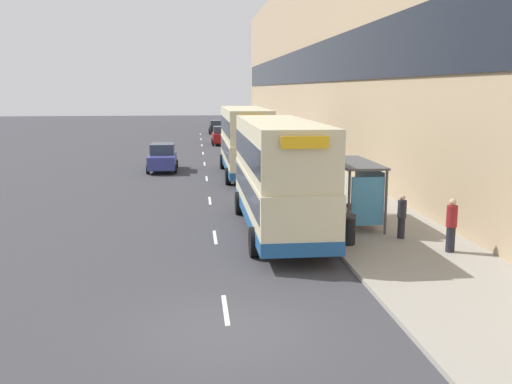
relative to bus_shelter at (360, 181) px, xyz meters
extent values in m
plane|color=#38383D|center=(-5.77, -9.30, -1.88)|extent=(220.00, 220.00, 0.00)
cube|color=gray|center=(0.73, 29.20, -1.81)|extent=(5.00, 93.00, 0.14)
cube|color=tan|center=(4.73, 29.20, 6.48)|extent=(3.00, 93.00, 16.72)
cube|color=black|center=(3.19, 29.20, 5.65)|extent=(0.12, 89.28, 3.01)
cube|color=silver|center=(-5.77, -8.10, -1.87)|extent=(0.12, 2.00, 0.01)
cube|color=silver|center=(-5.77, -0.94, -1.87)|extent=(0.12, 2.00, 0.01)
cube|color=silver|center=(-5.77, 6.21, -1.87)|extent=(0.12, 2.00, 0.01)
cube|color=silver|center=(-5.77, 13.37, -1.87)|extent=(0.12, 2.00, 0.01)
cube|color=silver|center=(-5.77, 20.52, -1.87)|extent=(0.12, 2.00, 0.01)
cube|color=silver|center=(-5.77, 27.68, -1.87)|extent=(0.12, 2.00, 0.01)
cube|color=silver|center=(-5.77, 34.83, -1.87)|extent=(0.12, 2.00, 0.01)
cube|color=silver|center=(-5.77, 41.99, -1.87)|extent=(0.12, 2.00, 0.01)
cube|color=silver|center=(-5.77, 49.15, -1.87)|extent=(0.12, 2.00, 0.01)
cube|color=#4C4C51|center=(-0.17, 0.35, 0.70)|extent=(1.60, 4.20, 0.08)
cylinder|color=#4C4C51|center=(-0.87, -1.65, -0.54)|extent=(0.10, 0.10, 2.40)
cylinder|color=#4C4C51|center=(-0.87, 2.35, -0.54)|extent=(0.10, 0.10, 2.40)
cylinder|color=#4C4C51|center=(0.53, -1.65, -0.54)|extent=(0.10, 0.10, 2.40)
cylinder|color=#4C4C51|center=(0.53, 2.35, -0.54)|extent=(0.10, 0.10, 2.40)
cube|color=#99A8B2|center=(0.50, 0.35, -0.42)|extent=(0.04, 3.68, 1.92)
cube|color=#3F8CBF|center=(-0.17, -1.59, -0.49)|extent=(1.19, 0.10, 1.82)
cube|color=maroon|center=(0.07, 0.35, -1.29)|extent=(0.36, 2.80, 0.08)
cube|color=beige|center=(-3.30, -0.42, -0.45)|extent=(2.55, 10.11, 1.85)
cube|color=beige|center=(-3.30, -0.42, 1.45)|extent=(2.50, 9.80, 1.95)
cube|color=#1E518C|center=(-3.30, -0.42, -1.15)|extent=(2.58, 10.16, 0.45)
cube|color=#2D3847|center=(-3.30, -0.42, -0.08)|extent=(2.58, 9.50, 0.81)
cube|color=#2D3847|center=(-3.30, -0.42, 1.35)|extent=(2.55, 9.50, 0.94)
cube|color=yellow|center=(-3.30, -5.45, 2.07)|extent=(1.40, 0.08, 0.36)
cylinder|color=black|center=(-4.57, 3.02, -1.38)|extent=(0.30, 1.00, 1.00)
cylinder|color=black|center=(-2.02, 3.02, -1.38)|extent=(0.30, 1.00, 1.00)
cylinder|color=black|center=(-4.57, -3.55, -1.38)|extent=(0.30, 1.00, 1.00)
cylinder|color=black|center=(-2.02, -3.55, -1.38)|extent=(0.30, 1.00, 1.00)
cube|color=beige|center=(-3.31, 14.21, -0.45)|extent=(2.55, 10.44, 1.85)
cube|color=beige|center=(-3.31, 14.21, 1.45)|extent=(2.50, 10.12, 1.95)
cube|color=#1E518C|center=(-3.31, 14.21, -1.15)|extent=(2.58, 10.49, 0.45)
cube|color=#2D3847|center=(-3.31, 14.21, -0.08)|extent=(2.58, 9.81, 0.81)
cube|color=#2D3847|center=(-3.31, 14.21, 1.35)|extent=(2.55, 9.81, 0.94)
cube|color=yellow|center=(-3.31, 9.01, 2.07)|extent=(1.40, 0.08, 0.36)
cylinder|color=black|center=(-4.58, 17.76, -1.38)|extent=(0.30, 1.00, 1.00)
cylinder|color=black|center=(-2.03, 17.76, -1.38)|extent=(0.30, 1.00, 1.00)
cylinder|color=black|center=(-4.58, 10.98, -1.38)|extent=(0.30, 1.00, 1.00)
cylinder|color=black|center=(-2.03, 10.98, -1.38)|extent=(0.30, 1.00, 1.00)
cube|color=navy|center=(-8.65, 17.09, -1.15)|extent=(1.78, 4.36, 0.85)
cube|color=#2D3847|center=(-8.65, 17.31, -0.38)|extent=(1.56, 2.09, 0.69)
cylinder|color=black|center=(-7.76, 15.74, -1.58)|extent=(0.20, 0.60, 0.60)
cylinder|color=black|center=(-9.54, 15.74, -1.58)|extent=(0.20, 0.60, 0.60)
cylinder|color=black|center=(-7.76, 18.44, -1.58)|extent=(0.20, 0.60, 0.60)
cylinder|color=black|center=(-9.54, 18.44, -1.58)|extent=(0.20, 0.60, 0.60)
cube|color=black|center=(-3.66, 49.89, -1.20)|extent=(1.85, 4.22, 0.75)
cube|color=#2D3847|center=(-3.66, 49.68, -0.53)|extent=(1.63, 2.03, 0.61)
cylinder|color=black|center=(-4.58, 51.20, -1.58)|extent=(0.20, 0.60, 0.60)
cylinder|color=black|center=(-2.74, 51.20, -1.58)|extent=(0.20, 0.60, 0.60)
cylinder|color=black|center=(-4.58, 48.58, -1.58)|extent=(0.20, 0.60, 0.60)
cylinder|color=black|center=(-2.74, 48.58, -1.58)|extent=(0.20, 0.60, 0.60)
cube|color=maroon|center=(-3.79, 35.35, -1.15)|extent=(1.78, 3.95, 0.85)
cube|color=#2D3847|center=(-3.79, 35.15, -0.38)|extent=(1.56, 1.90, 0.69)
cylinder|color=black|center=(-4.68, 36.57, -1.58)|extent=(0.20, 0.60, 0.60)
cylinder|color=black|center=(-2.90, 36.57, -1.58)|extent=(0.20, 0.60, 0.60)
cylinder|color=black|center=(-4.68, 34.12, -1.58)|extent=(0.20, 0.60, 0.60)
cylinder|color=black|center=(-2.90, 34.12, -1.58)|extent=(0.20, 0.60, 0.60)
cylinder|color=#23232D|center=(0.91, -2.29, -1.35)|extent=(0.26, 0.26, 0.76)
cylinder|color=#26262D|center=(0.91, -2.29, -0.66)|extent=(0.32, 0.32, 0.64)
sphere|color=tan|center=(0.91, -2.29, -0.24)|extent=(0.21, 0.21, 0.21)
cylinder|color=#23232D|center=(1.91, -4.18, -1.31)|extent=(0.29, 0.29, 0.85)
cylinder|color=maroon|center=(1.91, -4.18, -0.52)|extent=(0.36, 0.36, 0.71)
sphere|color=tan|center=(1.91, -4.18, -0.05)|extent=(0.23, 0.23, 0.23)
cylinder|color=black|center=(-1.22, -2.88, -1.26)|extent=(0.52, 0.52, 0.95)
cylinder|color=#2D2D33|center=(-1.22, -2.88, -0.74)|extent=(0.55, 0.55, 0.10)
camera|label=1|loc=(-6.46, -21.67, 3.59)|focal=40.00mm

